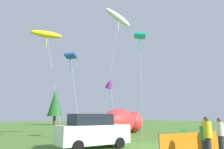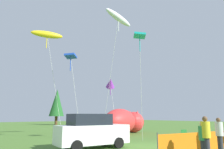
# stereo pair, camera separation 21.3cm
# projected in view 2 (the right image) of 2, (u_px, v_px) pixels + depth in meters

# --- Properties ---
(ground_plane) EXTENTS (120.00, 120.00, 0.00)m
(ground_plane) POSITION_uv_depth(u_px,v_px,m) (154.00, 147.00, 13.57)
(ground_plane) COLOR #4C752D
(parked_car) EXTENTS (4.50, 2.22, 2.02)m
(parked_car) POSITION_uv_depth(u_px,v_px,m) (92.00, 131.00, 13.01)
(parked_car) COLOR white
(parked_car) RESTS_ON ground
(folding_chair) EXTENTS (0.64, 0.64, 0.87)m
(folding_chair) POSITION_uv_depth(u_px,v_px,m) (183.00, 134.00, 16.40)
(folding_chair) COLOR #267F33
(folding_chair) RESTS_ON ground
(inflatable_cat) EXTENTS (6.85, 4.13, 2.60)m
(inflatable_cat) POSITION_uv_depth(u_px,v_px,m) (124.00, 122.00, 23.10)
(inflatable_cat) COLOR red
(inflatable_cat) RESTS_ON ground
(safety_fence) EXTENTS (6.33, 1.14, 1.10)m
(safety_fence) POSITION_uv_depth(u_px,v_px,m) (201.00, 141.00, 12.08)
(safety_fence) COLOR orange
(safety_fence) RESTS_ON ground
(spectator_in_green_shirt) EXTENTS (0.39, 0.39, 1.80)m
(spectator_in_green_shirt) POSITION_uv_depth(u_px,v_px,m) (219.00, 133.00, 11.52)
(spectator_in_green_shirt) COLOR #2D2D38
(spectator_in_green_shirt) RESTS_ON ground
(spectator_in_black_shirt) EXTENTS (0.41, 0.41, 1.88)m
(spectator_in_black_shirt) POSITION_uv_depth(u_px,v_px,m) (206.00, 135.00, 10.12)
(spectator_in_black_shirt) COLOR #2D2D38
(spectator_in_black_shirt) RESTS_ON ground
(spectator_in_blue_shirt) EXTENTS (0.36, 0.36, 1.64)m
(spectator_in_blue_shirt) POSITION_uv_depth(u_px,v_px,m) (203.00, 138.00, 10.20)
(spectator_in_blue_shirt) COLOR #2D2D38
(spectator_in_blue_shirt) RESTS_ON ground
(kite_blue_box) EXTENTS (1.62, 1.28, 7.11)m
(kite_blue_box) POSITION_uv_depth(u_px,v_px,m) (71.00, 57.00, 18.74)
(kite_blue_box) COLOR silver
(kite_blue_box) RESTS_ON ground
(kite_yellow_hero) EXTENTS (3.17, 1.38, 9.50)m
(kite_yellow_hero) POSITION_uv_depth(u_px,v_px,m) (47.00, 35.00, 19.79)
(kite_yellow_hero) COLOR silver
(kite_yellow_hero) RESTS_ON ground
(kite_purple_delta) EXTENTS (1.53, 2.58, 6.03)m
(kite_purple_delta) POSITION_uv_depth(u_px,v_px,m) (110.00, 83.00, 23.44)
(kite_purple_delta) COLOR silver
(kite_purple_delta) RESTS_ON ground
(kite_teal_diamond) EXTENTS (1.79, 1.65, 8.26)m
(kite_teal_diamond) POSITION_uv_depth(u_px,v_px,m) (140.00, 38.00, 17.11)
(kite_teal_diamond) COLOR silver
(kite_teal_diamond) RESTS_ON ground
(kite_white_ghost) EXTENTS (3.22, 3.25, 11.62)m
(kite_white_ghost) POSITION_uv_depth(u_px,v_px,m) (118.00, 18.00, 20.33)
(kite_white_ghost) COLOR silver
(kite_white_ghost) RESTS_ON ground
(horizon_tree_west) EXTENTS (3.08, 3.08, 7.36)m
(horizon_tree_west) POSITION_uv_depth(u_px,v_px,m) (57.00, 103.00, 45.79)
(horizon_tree_west) COLOR brown
(horizon_tree_west) RESTS_ON ground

